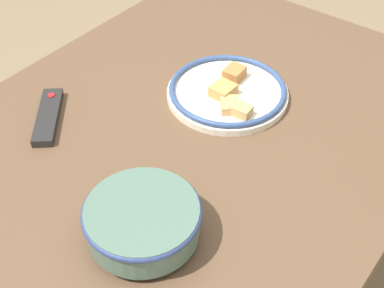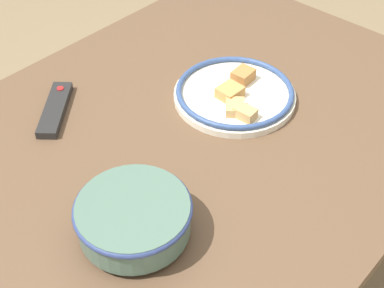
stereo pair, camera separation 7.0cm
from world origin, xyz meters
name	(u,v)px [view 2 (the right image)]	position (x,y,z in m)	size (l,w,h in m)	color
dining_table	(186,157)	(0.00, 0.00, 0.67)	(1.44, 1.02, 0.74)	brown
noodle_bowl	(134,217)	(-0.28, -0.13, 0.79)	(0.23, 0.23, 0.08)	#4C6B5B
food_plate	(236,94)	(0.18, 0.00, 0.76)	(0.31, 0.31, 0.05)	silver
tv_remote	(55,109)	(-0.16, 0.29, 0.75)	(0.18, 0.17, 0.02)	black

